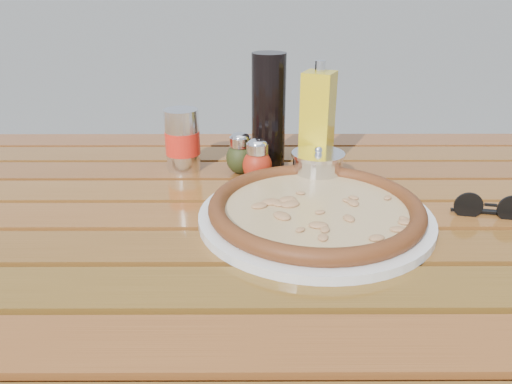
{
  "coord_description": "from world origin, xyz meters",
  "views": [
    {
      "loc": [
        -0.0,
        -0.72,
        1.1
      ],
      "look_at": [
        0.0,
        0.02,
        0.78
      ],
      "focal_mm": 35.0,
      "sensor_mm": 36.0,
      "label": 1
    }
  ],
  "objects_px": {
    "plate": "(315,217)",
    "olive_oil_cruet": "(317,121)",
    "pizza": "(316,208)",
    "dark_bottle": "(269,111)",
    "soda_can": "(183,141)",
    "sunglasses": "(489,208)",
    "pepper_shaker": "(257,161)",
    "oregano_shaker": "(240,154)",
    "table": "(256,255)",
    "parmesan_tin": "(318,168)"
  },
  "relations": [
    {
      "from": "table",
      "to": "parmesan_tin",
      "type": "bearing_deg",
      "value": 49.43
    },
    {
      "from": "plate",
      "to": "sunglasses",
      "type": "bearing_deg",
      "value": 2.87
    },
    {
      "from": "pepper_shaker",
      "to": "dark_bottle",
      "type": "xyz_separation_m",
      "value": [
        0.02,
        0.09,
        0.07
      ]
    },
    {
      "from": "pepper_shaker",
      "to": "soda_can",
      "type": "bearing_deg",
      "value": 156.9
    },
    {
      "from": "pizza",
      "to": "dark_bottle",
      "type": "xyz_separation_m",
      "value": [
        -0.07,
        0.26,
        0.09
      ]
    },
    {
      "from": "table",
      "to": "plate",
      "type": "xyz_separation_m",
      "value": [
        0.09,
        -0.02,
        0.08
      ]
    },
    {
      "from": "olive_oil_cruet",
      "to": "dark_bottle",
      "type": "bearing_deg",
      "value": 162.19
    },
    {
      "from": "soda_can",
      "to": "sunglasses",
      "type": "bearing_deg",
      "value": -23.17
    },
    {
      "from": "pizza",
      "to": "olive_oil_cruet",
      "type": "distance_m",
      "value": 0.24
    },
    {
      "from": "oregano_shaker",
      "to": "olive_oil_cruet",
      "type": "height_order",
      "value": "olive_oil_cruet"
    },
    {
      "from": "pizza",
      "to": "dark_bottle",
      "type": "height_order",
      "value": "dark_bottle"
    },
    {
      "from": "pepper_shaker",
      "to": "parmesan_tin",
      "type": "distance_m",
      "value": 0.11
    },
    {
      "from": "oregano_shaker",
      "to": "sunglasses",
      "type": "relative_size",
      "value": 0.74
    },
    {
      "from": "soda_can",
      "to": "olive_oil_cruet",
      "type": "bearing_deg",
      "value": 0.01
    },
    {
      "from": "plate",
      "to": "pizza",
      "type": "relative_size",
      "value": 1.07
    },
    {
      "from": "pizza",
      "to": "parmesan_tin",
      "type": "xyz_separation_m",
      "value": [
        0.02,
        0.16,
        0.01
      ]
    },
    {
      "from": "table",
      "to": "olive_oil_cruet",
      "type": "bearing_deg",
      "value": 60.33
    },
    {
      "from": "oregano_shaker",
      "to": "soda_can",
      "type": "bearing_deg",
      "value": 169.51
    },
    {
      "from": "dark_bottle",
      "to": "sunglasses",
      "type": "xyz_separation_m",
      "value": [
        0.34,
        -0.25,
        -0.09
      ]
    },
    {
      "from": "plate",
      "to": "parmesan_tin",
      "type": "height_order",
      "value": "parmesan_tin"
    },
    {
      "from": "pizza",
      "to": "olive_oil_cruet",
      "type": "height_order",
      "value": "olive_oil_cruet"
    },
    {
      "from": "pepper_shaker",
      "to": "soda_can",
      "type": "distance_m",
      "value": 0.16
    },
    {
      "from": "plate",
      "to": "olive_oil_cruet",
      "type": "bearing_deg",
      "value": 83.55
    },
    {
      "from": "pepper_shaker",
      "to": "parmesan_tin",
      "type": "xyz_separation_m",
      "value": [
        0.11,
        -0.01,
        -0.01
      ]
    },
    {
      "from": "dark_bottle",
      "to": "parmesan_tin",
      "type": "relative_size",
      "value": 1.75
    },
    {
      "from": "pepper_shaker",
      "to": "sunglasses",
      "type": "xyz_separation_m",
      "value": [
        0.36,
        -0.16,
        -0.02
      ]
    },
    {
      "from": "plate",
      "to": "sunglasses",
      "type": "relative_size",
      "value": 3.23
    },
    {
      "from": "olive_oil_cruet",
      "to": "soda_can",
      "type": "bearing_deg",
      "value": -179.99
    },
    {
      "from": "oregano_shaker",
      "to": "dark_bottle",
      "type": "xyz_separation_m",
      "value": [
        0.05,
        0.05,
        0.07
      ]
    },
    {
      "from": "soda_can",
      "to": "table",
      "type": "bearing_deg",
      "value": -55.57
    },
    {
      "from": "oregano_shaker",
      "to": "parmesan_tin",
      "type": "relative_size",
      "value": 0.65
    },
    {
      "from": "plate",
      "to": "table",
      "type": "bearing_deg",
      "value": 164.81
    },
    {
      "from": "table",
      "to": "pepper_shaker",
      "type": "relative_size",
      "value": 17.07
    },
    {
      "from": "pizza",
      "to": "sunglasses",
      "type": "height_order",
      "value": "sunglasses"
    },
    {
      "from": "plate",
      "to": "sunglasses",
      "type": "xyz_separation_m",
      "value": [
        0.27,
        0.01,
        0.01
      ]
    },
    {
      "from": "pizza",
      "to": "soda_can",
      "type": "relative_size",
      "value": 2.8
    },
    {
      "from": "oregano_shaker",
      "to": "sunglasses",
      "type": "xyz_separation_m",
      "value": [
        0.4,
        -0.2,
        -0.02
      ]
    },
    {
      "from": "plate",
      "to": "sunglasses",
      "type": "distance_m",
      "value": 0.28
    },
    {
      "from": "plate",
      "to": "pepper_shaker",
      "type": "height_order",
      "value": "pepper_shaker"
    },
    {
      "from": "olive_oil_cruet",
      "to": "pizza",
      "type": "bearing_deg",
      "value": -96.45
    },
    {
      "from": "plate",
      "to": "pizza",
      "type": "bearing_deg",
      "value": 0.0
    },
    {
      "from": "dark_bottle",
      "to": "soda_can",
      "type": "xyz_separation_m",
      "value": [
        -0.17,
        -0.03,
        -0.05
      ]
    },
    {
      "from": "pepper_shaker",
      "to": "olive_oil_cruet",
      "type": "distance_m",
      "value": 0.14
    },
    {
      "from": "pepper_shaker",
      "to": "oregano_shaker",
      "type": "distance_m",
      "value": 0.05
    },
    {
      "from": "oregano_shaker",
      "to": "pepper_shaker",
      "type": "bearing_deg",
      "value": -51.57
    },
    {
      "from": "pizza",
      "to": "pepper_shaker",
      "type": "height_order",
      "value": "pepper_shaker"
    },
    {
      "from": "sunglasses",
      "to": "pizza",
      "type": "bearing_deg",
      "value": -165.91
    },
    {
      "from": "table",
      "to": "oregano_shaker",
      "type": "relative_size",
      "value": 17.07
    },
    {
      "from": "soda_can",
      "to": "sunglasses",
      "type": "relative_size",
      "value": 1.08
    },
    {
      "from": "pizza",
      "to": "dark_bottle",
      "type": "distance_m",
      "value": 0.28
    }
  ]
}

